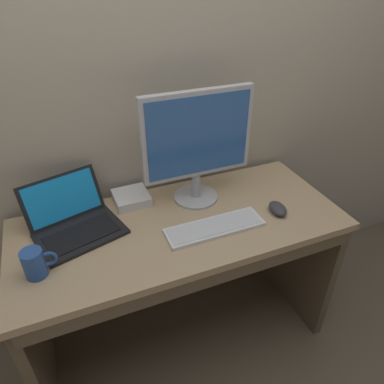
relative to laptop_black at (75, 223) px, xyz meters
name	(u,v)px	position (x,y,z in m)	size (l,w,h in m)	color
ground_plane	(183,334)	(0.42, -0.11, -0.82)	(14.00, 14.00, 0.00)	brown
back_wall	(145,13)	(0.42, 0.24, 0.73)	(4.09, 0.04, 3.09)	#ADA38E
desk	(182,261)	(0.42, -0.12, -0.26)	(1.41, 0.60, 0.78)	tan
laptop_black	(75,223)	(0.00, 0.00, 0.00)	(0.40, 0.38, 0.20)	black
external_monitor	(197,142)	(0.55, 0.02, 0.26)	(0.49, 0.21, 0.52)	#B7B7BC
wired_keyboard	(215,227)	(0.53, -0.21, -0.03)	(0.42, 0.13, 0.02)	white
computer_mouse	(278,208)	(0.84, -0.21, -0.02)	(0.07, 0.11, 0.04)	#38383D
external_drive_box	(131,198)	(0.26, 0.12, -0.02)	(0.15, 0.16, 0.04)	silver
coffee_mug	(35,263)	(-0.16, -0.20, 0.02)	(0.12, 0.08, 0.11)	#28519E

